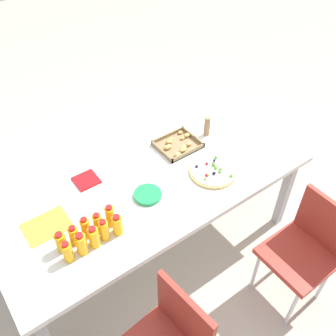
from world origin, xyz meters
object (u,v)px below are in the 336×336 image
juice_bottle_4 (117,225)px  paper_folder (47,226)px  juice_bottle_2 (94,237)px  snack_tray (178,145)px  chair_near_right (307,246)px  juice_bottle_9 (110,216)px  plate_stack (148,195)px  fruit_pizza (213,171)px  juice_bottle_8 (98,222)px  juice_bottle_5 (61,242)px  juice_bottle_0 (67,252)px  juice_bottle_1 (81,244)px  napkin_stack (86,180)px  juice_bottle_6 (74,235)px  juice_bottle_7 (86,228)px  cardboard_tube (207,126)px  juice_bottle_3 (104,230)px  party_table (155,191)px

juice_bottle_4 → paper_folder: bearing=138.1°
juice_bottle_2 → snack_tray: bearing=24.7°
chair_near_right → paper_folder: 1.59m
juice_bottle_9 → plate_stack: (0.29, 0.05, -0.06)m
chair_near_right → fruit_pizza: chair_near_right is taller
juice_bottle_4 → paper_folder: juice_bottle_4 is taller
juice_bottle_8 → juice_bottle_5: bearing=-179.0°
juice_bottle_0 → juice_bottle_2: bearing=0.2°
chair_near_right → juice_bottle_0: size_ratio=5.80×
snack_tray → plate_stack: 0.52m
juice_bottle_1 → napkin_stack: 0.55m
chair_near_right → snack_tray: chair_near_right is taller
juice_bottle_6 → juice_bottle_1: bearing=-85.8°
snack_tray → chair_near_right: bearing=-77.0°
juice_bottle_2 → napkin_stack: (0.19, 0.48, -0.06)m
juice_bottle_6 → fruit_pizza: juice_bottle_6 is taller
fruit_pizza → juice_bottle_7: bearing=177.8°
cardboard_tube → napkin_stack: bearing=174.5°
snack_tray → juice_bottle_6: bearing=-161.3°
plate_stack → paper_folder: size_ratio=0.67×
juice_bottle_9 → fruit_pizza: bearing=-2.2°
juice_bottle_3 → juice_bottle_5: (-0.22, 0.07, -0.01)m
juice_bottle_7 → fruit_pizza: size_ratio=0.48×
party_table → juice_bottle_9: juice_bottle_9 is taller
juice_bottle_8 → juice_bottle_7: bearing=179.7°
juice_bottle_6 → juice_bottle_8: juice_bottle_6 is taller
chair_near_right → juice_bottle_9: (-0.97, 0.71, 0.30)m
juice_bottle_8 → snack_tray: (0.81, 0.32, -0.05)m
juice_bottle_8 → fruit_pizza: size_ratio=0.42×
chair_near_right → napkin_stack: size_ratio=5.53×
juice_bottle_1 → juice_bottle_8: bearing=30.7°
plate_stack → chair_near_right: bearing=-48.2°
juice_bottle_2 → juice_bottle_3: 0.07m
party_table → juice_bottle_9: size_ratio=13.94×
juice_bottle_4 → juice_bottle_9: size_ratio=0.94×
party_table → juice_bottle_0: (-0.69, -0.19, 0.13)m
juice_bottle_7 → cardboard_tube: cardboard_tube is taller
juice_bottle_1 → juice_bottle_5: size_ratio=1.09×
juice_bottle_0 → juice_bottle_5: bearing=90.8°
juice_bottle_2 → snack_tray: (0.88, 0.40, -0.06)m
juice_bottle_2 → juice_bottle_6: 0.11m
juice_bottle_2 → plate_stack: (0.43, 0.13, -0.06)m
juice_bottle_3 → juice_bottle_6: juice_bottle_3 is taller
juice_bottle_7 → napkin_stack: bearing=63.5°
juice_bottle_6 → chair_near_right: bearing=-30.7°
napkin_stack → juice_bottle_6: bearing=-124.2°
chair_near_right → fruit_pizza: bearing=17.9°
juice_bottle_1 → juice_bottle_9: same height
juice_bottle_3 → juice_bottle_5: 0.24m
juice_bottle_1 → juice_bottle_3: (0.14, 0.01, -0.00)m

